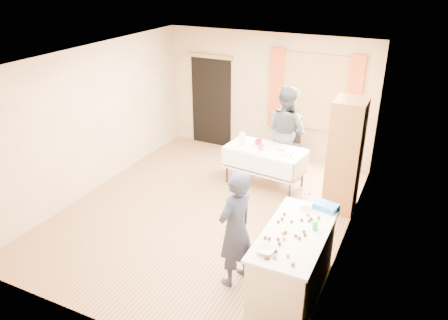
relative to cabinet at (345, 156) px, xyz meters
The scene contains 29 objects.
floor 2.48m from the cabinet, 150.80° to the right, with size 4.50×5.50×0.02m, color #9E7047.
ceiling 2.81m from the cabinet, 150.80° to the right, with size 4.50×5.50×0.02m, color white.
wall_back 2.61m from the cabinet, 140.38° to the left, with size 4.50×0.02×2.60m, color tan.
wall_front 4.37m from the cabinet, 117.20° to the right, with size 4.50×0.02×2.60m, color tan.
wall_left 4.41m from the cabinet, 165.33° to the right, with size 0.02×5.50×2.60m, color tan.
wall_right 1.19m from the cabinet, 76.36° to the right, with size 0.02×5.50×2.60m, color tan.
window_frame 1.96m from the cabinet, 121.62° to the left, with size 1.32×0.06×1.52m, color olive.
window_pane 1.95m from the cabinet, 121.86° to the left, with size 1.20×0.02×1.40m, color white.
curtain_left 2.42m from the cabinet, 138.65° to the left, with size 0.28×0.06×1.65m, color #AB451D.
curtain_right 1.66m from the cabinet, 97.68° to the left, with size 0.28×0.06×1.65m, color #AB451D.
doorway 3.67m from the cabinet, 153.82° to the left, with size 0.95×0.04×2.00m, color black.
door_lintel 3.80m from the cabinet, 154.24° to the left, with size 1.05×0.06×0.08m, color olive.
cabinet is the anchor object (origin of this frame).
counter 2.45m from the cabinet, 92.39° to the right, with size 0.74×1.57×0.91m.
party_table 1.57m from the cabinet, behind, with size 1.52×0.89×0.75m.
chair 1.86m from the cabinet, 139.34° to the left, with size 0.47×0.47×1.07m.
girl 2.64m from the cabinet, 108.72° to the right, with size 0.54×0.67×1.61m, color #1D2238.
woman 1.56m from the cabinet, 145.93° to the left, with size 1.07×0.98×1.78m, color black.
soda_can 2.25m from the cabinet, 87.52° to the right, with size 0.07×0.07×0.12m, color #189434.
mixing_bowl 2.94m from the cabinet, 95.56° to the right, with size 0.22×0.22×0.05m, color white.
foam_block 1.83m from the cabinet, 94.57° to the right, with size 0.15×0.10×0.08m, color white.
blue_basket 1.71m from the cabinet, 86.58° to the right, with size 0.30×0.20×0.08m, color blue.
pitcher 1.92m from the cabinet, behind, with size 0.11×0.11×0.22m, color silver.
cup_red 1.68m from the cabinet, 169.25° to the left, with size 0.17×0.17×0.10m, color red.
cup_rainbow 1.52m from the cabinet, behind, with size 0.14×0.14×0.10m, color red.
small_bowl 1.23m from the cabinet, 166.23° to the left, with size 0.21×0.21×0.05m, color white.
pastry_tray 1.02m from the cabinet, behind, with size 0.28×0.20×0.02m, color white.
bottle 2.09m from the cabinet, 167.52° to the left, with size 0.09×0.09×0.17m, color white.
cake_balls 2.52m from the cabinet, 93.40° to the right, with size 0.50×1.11×0.04m.
Camera 1 is at (3.02, -5.62, 3.89)m, focal length 35.00 mm.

